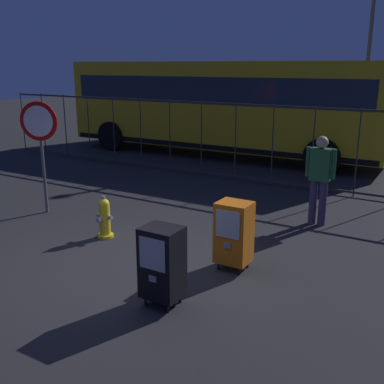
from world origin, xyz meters
TOP-DOWN VIEW (x-y plane):
  - ground_plane at (0.00, 0.00)m, footprint 60.00×60.00m
  - fire_hydrant at (-1.15, 0.68)m, footprint 0.33×0.32m
  - newspaper_box_primary at (1.02, -0.73)m, footprint 0.48×0.42m
  - newspaper_box_secondary at (1.32, 0.66)m, footprint 0.48×0.42m
  - stop_sign at (-3.12, 1.14)m, footprint 0.71×0.31m
  - pedestrian at (1.81, 3.24)m, footprint 0.55×0.22m
  - fence_barrier at (-0.00, 5.53)m, footprint 18.03×0.04m
  - bus_near at (-2.93, 8.53)m, footprint 10.52×2.86m
  - street_light_near_left at (0.58, 13.32)m, footprint 0.32×0.32m

SIDE VIEW (x-z plane):
  - ground_plane at x=0.00m, z-range 0.00..0.00m
  - fire_hydrant at x=-1.15m, z-range -0.02..0.72m
  - newspaper_box_primary at x=1.02m, z-range 0.06..1.08m
  - newspaper_box_secondary at x=1.32m, z-range 0.06..1.08m
  - pedestrian at x=1.81m, z-range 0.11..1.78m
  - fence_barrier at x=0.00m, z-range 0.02..2.02m
  - stop_sign at x=-3.12m, z-range 0.49..2.72m
  - bus_near at x=-2.93m, z-range 0.21..3.21m
  - street_light_near_left at x=0.58m, z-range 0.58..8.87m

